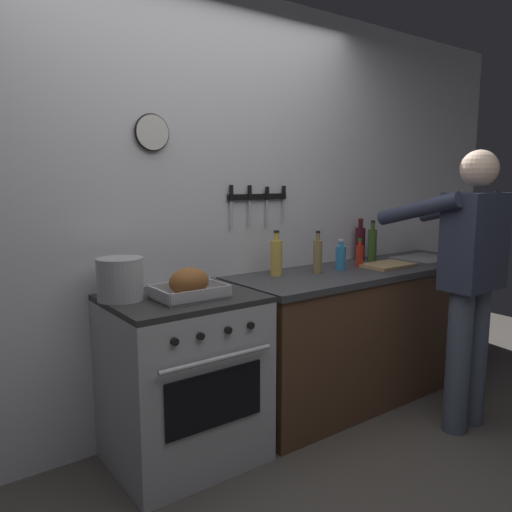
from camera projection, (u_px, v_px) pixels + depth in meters
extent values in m
cube|color=silver|center=(184.00, 213.00, 2.94)|extent=(6.00, 0.10, 2.60)
cube|color=black|center=(258.00, 197.00, 3.17)|extent=(0.45, 0.02, 0.04)
cube|color=silver|center=(231.00, 215.00, 3.05)|extent=(0.02, 0.00, 0.17)
cube|color=black|center=(231.00, 193.00, 3.03)|extent=(0.02, 0.02, 0.10)
cube|color=silver|center=(250.00, 213.00, 3.13)|extent=(0.02, 0.00, 0.16)
cube|color=black|center=(250.00, 193.00, 3.12)|extent=(0.02, 0.02, 0.09)
cube|color=silver|center=(267.00, 213.00, 3.22)|extent=(0.02, 0.00, 0.17)
cube|color=black|center=(267.00, 193.00, 3.20)|extent=(0.02, 0.02, 0.08)
cube|color=silver|center=(284.00, 210.00, 3.30)|extent=(0.01, 0.00, 0.14)
cube|color=black|center=(284.00, 192.00, 3.28)|extent=(0.02, 0.02, 0.09)
cylinder|color=white|center=(152.00, 133.00, 2.69)|extent=(0.19, 0.02, 0.19)
torus|color=black|center=(152.00, 133.00, 2.69)|extent=(0.20, 0.02, 0.20)
cube|color=brown|center=(364.00, 333.00, 3.49)|extent=(2.00, 0.62, 0.86)
cube|color=#3D3D42|center=(367.00, 270.00, 3.42)|extent=(2.03, 0.65, 0.04)
cube|color=#B2B5B7|center=(424.00, 265.00, 3.85)|extent=(0.44, 0.36, 0.11)
cube|color=#BCBCC1|center=(184.00, 381.00, 2.66)|extent=(0.76, 0.62, 0.87)
cube|color=black|center=(215.00, 399.00, 2.40)|extent=(0.53, 0.01, 0.28)
cube|color=#2D2D2D|center=(182.00, 298.00, 2.59)|extent=(0.76, 0.62, 0.03)
cylinder|color=black|center=(175.00, 342.00, 2.23)|extent=(0.04, 0.02, 0.04)
cylinder|color=black|center=(201.00, 336.00, 2.31)|extent=(0.04, 0.02, 0.04)
cylinder|color=black|center=(228.00, 330.00, 2.40)|extent=(0.04, 0.02, 0.04)
cylinder|color=black|center=(251.00, 326.00, 2.47)|extent=(0.04, 0.02, 0.04)
cylinder|color=silver|center=(218.00, 359.00, 2.35)|extent=(0.61, 0.02, 0.02)
cylinder|color=#4C566B|center=(458.00, 362.00, 2.95)|extent=(0.14, 0.14, 0.86)
cylinder|color=#4C566B|center=(475.00, 356.00, 3.05)|extent=(0.14, 0.14, 0.86)
cube|color=#2D3347|center=(475.00, 241.00, 2.89)|extent=(0.38, 0.22, 0.56)
sphere|color=beige|center=(479.00, 168.00, 2.83)|extent=(0.21, 0.21, 0.21)
cylinder|color=#2D3347|center=(418.00, 209.00, 2.93)|extent=(0.09, 0.55, 0.22)
cylinder|color=#2D3347|center=(458.00, 207.00, 3.18)|extent=(0.09, 0.55, 0.22)
cube|color=#B7B7BC|center=(189.00, 297.00, 2.53)|extent=(0.34, 0.25, 0.01)
cube|color=#B7B7BC|center=(202.00, 295.00, 2.43)|extent=(0.34, 0.01, 0.05)
cube|color=#B7B7BC|center=(178.00, 286.00, 2.63)|extent=(0.34, 0.01, 0.05)
cube|color=#B7B7BC|center=(158.00, 295.00, 2.43)|extent=(0.01, 0.25, 0.05)
cube|color=#B7B7BC|center=(218.00, 286.00, 2.63)|extent=(0.01, 0.25, 0.05)
ellipsoid|color=#935628|center=(189.00, 282.00, 2.52)|extent=(0.21, 0.15, 0.14)
cylinder|color=#B7B7BC|center=(120.00, 279.00, 2.49)|extent=(0.23, 0.23, 0.21)
cube|color=tan|center=(388.00, 265.00, 3.45)|extent=(0.36, 0.24, 0.02)
cylinder|color=red|center=(360.00, 256.00, 3.43)|extent=(0.05, 0.05, 0.15)
cylinder|color=red|center=(360.00, 243.00, 3.42)|extent=(0.02, 0.02, 0.03)
cylinder|color=#197219|center=(360.00, 240.00, 3.41)|extent=(0.03, 0.03, 0.01)
cylinder|color=#47141E|center=(360.00, 244.00, 3.70)|extent=(0.07, 0.07, 0.24)
cylinder|color=#47141E|center=(361.00, 224.00, 3.68)|extent=(0.03, 0.03, 0.05)
cylinder|color=maroon|center=(361.00, 220.00, 3.67)|extent=(0.04, 0.04, 0.01)
cylinder|color=gold|center=(276.00, 258.00, 3.12)|extent=(0.07, 0.07, 0.22)
cylinder|color=gold|center=(276.00, 237.00, 3.10)|extent=(0.03, 0.03, 0.05)
cylinder|color=black|center=(276.00, 232.00, 3.09)|extent=(0.04, 0.04, 0.01)
cylinder|color=#385623|center=(372.00, 246.00, 3.62)|extent=(0.06, 0.06, 0.24)
cylinder|color=#385623|center=(373.00, 226.00, 3.60)|extent=(0.03, 0.03, 0.05)
cylinder|color=black|center=(373.00, 221.00, 3.60)|extent=(0.03, 0.03, 0.01)
cylinder|color=#997F4C|center=(318.00, 257.00, 3.19)|extent=(0.06, 0.06, 0.21)
cylinder|color=#997F4C|center=(318.00, 237.00, 3.17)|extent=(0.03, 0.03, 0.05)
cylinder|color=black|center=(318.00, 232.00, 3.17)|extent=(0.03, 0.03, 0.01)
cylinder|color=#338CCC|center=(341.00, 258.00, 3.32)|extent=(0.07, 0.07, 0.16)
cylinder|color=#338CCC|center=(341.00, 244.00, 3.31)|extent=(0.03, 0.03, 0.03)
cylinder|color=white|center=(341.00, 240.00, 3.30)|extent=(0.03, 0.03, 0.01)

